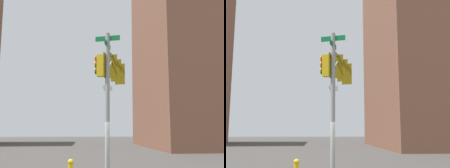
# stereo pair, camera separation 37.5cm
# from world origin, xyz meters

# --- Properties ---
(signal_pole_assembly) EXTENTS (3.91, 1.81, 6.62)m
(signal_pole_assembly) POSITION_xyz_m (-1.23, 0.55, 4.71)
(signal_pole_assembly) COLOR gray
(signal_pole_assembly) RESTS_ON ground_plane
(fire_hydrant) EXTENTS (0.34, 0.26, 0.87)m
(fire_hydrant) POSITION_xyz_m (-0.63, -1.35, 0.47)
(fire_hydrant) COLOR gold
(fire_hydrant) RESTS_ON ground_plane
(building_brick_farside) EXTENTS (16.99, 15.67, 54.49)m
(building_brick_farside) POSITION_xyz_m (-61.13, 21.01, 27.24)
(building_brick_farside) COLOR brown
(building_brick_farside) RESTS_ON ground_plane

